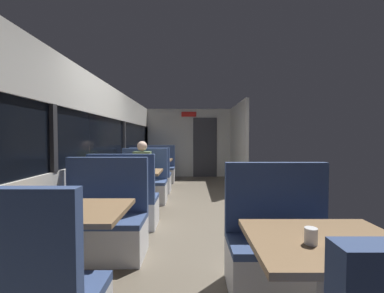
{
  "coord_description": "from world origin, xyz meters",
  "views": [
    {
      "loc": [
        0.11,
        -4.08,
        1.33
      ],
      "look_at": [
        0.09,
        3.45,
        1.05
      ],
      "focal_mm": 22.71,
      "sensor_mm": 36.0,
      "label": 1
    }
  ],
  "objects_px": {
    "bench_far_window_facing_end": "(151,179)",
    "seated_passenger": "(143,177)",
    "bench_mid_window_facing_entry": "(144,186)",
    "bench_front_aisle_facing_entry": "(282,252)",
    "bench_mid_window_facing_end": "(125,205)",
    "dining_table_near_window": "(72,221)",
    "dining_table_mid_window": "(136,177)",
    "dining_table_front_aisle": "(328,256)",
    "coffee_cup_primary": "(312,236)",
    "bench_far_window_facing_entry": "(159,171)",
    "bench_near_window_facing_entry": "(104,227)",
    "dining_table_far_window": "(156,163)"
  },
  "relations": [
    {
      "from": "bench_near_window_facing_entry",
      "to": "bench_far_window_facing_entry",
      "type": "height_order",
      "value": "same"
    },
    {
      "from": "bench_near_window_facing_entry",
      "to": "dining_table_front_aisle",
      "type": "xyz_separation_m",
      "value": [
        1.79,
        -1.3,
        0.31
      ]
    },
    {
      "from": "dining_table_far_window",
      "to": "bench_far_window_facing_end",
      "type": "relative_size",
      "value": 0.82
    },
    {
      "from": "dining_table_near_window",
      "to": "bench_mid_window_facing_entry",
      "type": "distance_m",
      "value": 3.0
    },
    {
      "from": "bench_front_aisle_facing_entry",
      "to": "dining_table_mid_window",
      "type": "bearing_deg",
      "value": 129.34
    },
    {
      "from": "bench_mid_window_facing_end",
      "to": "bench_far_window_facing_end",
      "type": "relative_size",
      "value": 1.0
    },
    {
      "from": "bench_far_window_facing_entry",
      "to": "dining_table_front_aisle",
      "type": "xyz_separation_m",
      "value": [
        1.79,
        -5.87,
        0.31
      ]
    },
    {
      "from": "dining_table_mid_window",
      "to": "bench_mid_window_facing_entry",
      "type": "distance_m",
      "value": 0.77
    },
    {
      "from": "bench_near_window_facing_entry",
      "to": "bench_front_aisle_facing_entry",
      "type": "height_order",
      "value": "same"
    },
    {
      "from": "dining_table_front_aisle",
      "to": "seated_passenger",
      "type": "distance_m",
      "value": 3.94
    },
    {
      "from": "dining_table_far_window",
      "to": "bench_front_aisle_facing_entry",
      "type": "bearing_deg",
      "value": -68.16
    },
    {
      "from": "dining_table_front_aisle",
      "to": "coffee_cup_primary",
      "type": "distance_m",
      "value": 0.2
    },
    {
      "from": "bench_far_window_facing_entry",
      "to": "bench_front_aisle_facing_entry",
      "type": "xyz_separation_m",
      "value": [
        1.79,
        -5.17,
        0.0
      ]
    },
    {
      "from": "bench_near_window_facing_entry",
      "to": "coffee_cup_primary",
      "type": "xyz_separation_m",
      "value": [
        1.66,
        -1.36,
        0.46
      ]
    },
    {
      "from": "bench_front_aisle_facing_entry",
      "to": "dining_table_far_window",
      "type": "bearing_deg",
      "value": 111.84
    },
    {
      "from": "bench_mid_window_facing_entry",
      "to": "dining_table_front_aisle",
      "type": "bearing_deg",
      "value": -63.45
    },
    {
      "from": "bench_far_window_facing_end",
      "to": "bench_front_aisle_facing_entry",
      "type": "height_order",
      "value": "same"
    },
    {
      "from": "dining_table_near_window",
      "to": "coffee_cup_primary",
      "type": "distance_m",
      "value": 1.8
    },
    {
      "from": "dining_table_near_window",
      "to": "dining_table_far_window",
      "type": "xyz_separation_m",
      "value": [
        0.0,
        4.57,
        0.0
      ]
    },
    {
      "from": "dining_table_near_window",
      "to": "bench_near_window_facing_entry",
      "type": "relative_size",
      "value": 0.82
    },
    {
      "from": "seated_passenger",
      "to": "bench_far_window_facing_entry",
      "type": "bearing_deg",
      "value": 90.0
    },
    {
      "from": "dining_table_mid_window",
      "to": "bench_far_window_facing_entry",
      "type": "bearing_deg",
      "value": 90.0
    },
    {
      "from": "bench_far_window_facing_end",
      "to": "seated_passenger",
      "type": "height_order",
      "value": "seated_passenger"
    },
    {
      "from": "bench_mid_window_facing_end",
      "to": "dining_table_front_aisle",
      "type": "bearing_deg",
      "value": -50.66
    },
    {
      "from": "bench_mid_window_facing_end",
      "to": "bench_far_window_facing_end",
      "type": "xyz_separation_m",
      "value": [
        0.0,
        2.28,
        0.0
      ]
    },
    {
      "from": "dining_table_mid_window",
      "to": "bench_front_aisle_facing_entry",
      "type": "xyz_separation_m",
      "value": [
        1.79,
        -2.18,
        -0.31
      ]
    },
    {
      "from": "dining_table_front_aisle",
      "to": "seated_passenger",
      "type": "bearing_deg",
      "value": 117.02
    },
    {
      "from": "dining_table_near_window",
      "to": "seated_passenger",
      "type": "xyz_separation_m",
      "value": [
        0.0,
        2.91,
        -0.1
      ]
    },
    {
      "from": "dining_table_near_window",
      "to": "bench_mid_window_facing_end",
      "type": "height_order",
      "value": "bench_mid_window_facing_end"
    },
    {
      "from": "dining_table_front_aisle",
      "to": "coffee_cup_primary",
      "type": "relative_size",
      "value": 10.0
    },
    {
      "from": "bench_mid_window_facing_end",
      "to": "bench_far_window_facing_end",
      "type": "distance_m",
      "value": 2.28
    },
    {
      "from": "dining_table_near_window",
      "to": "bench_mid_window_facing_end",
      "type": "bearing_deg",
      "value": 90.0
    },
    {
      "from": "dining_table_near_window",
      "to": "seated_passenger",
      "type": "height_order",
      "value": "seated_passenger"
    },
    {
      "from": "dining_table_near_window",
      "to": "bench_mid_window_facing_end",
      "type": "distance_m",
      "value": 1.61
    },
    {
      "from": "dining_table_mid_window",
      "to": "dining_table_far_window",
      "type": "height_order",
      "value": "same"
    },
    {
      "from": "bench_mid_window_facing_entry",
      "to": "bench_front_aisle_facing_entry",
      "type": "bearing_deg",
      "value": -58.17
    },
    {
      "from": "bench_near_window_facing_entry",
      "to": "dining_table_far_window",
      "type": "relative_size",
      "value": 1.22
    },
    {
      "from": "bench_near_window_facing_entry",
      "to": "bench_mid_window_facing_entry",
      "type": "relative_size",
      "value": 1.0
    },
    {
      "from": "dining_table_front_aisle",
      "to": "coffee_cup_primary",
      "type": "xyz_separation_m",
      "value": [
        -0.13,
        -0.06,
        0.15
      ]
    },
    {
      "from": "bench_mid_window_facing_end",
      "to": "coffee_cup_primary",
      "type": "relative_size",
      "value": 12.22
    },
    {
      "from": "bench_far_window_facing_entry",
      "to": "coffee_cup_primary",
      "type": "xyz_separation_m",
      "value": [
        1.66,
        -5.93,
        0.46
      ]
    },
    {
      "from": "bench_far_window_facing_end",
      "to": "seated_passenger",
      "type": "distance_m",
      "value": 0.98
    },
    {
      "from": "dining_table_near_window",
      "to": "bench_mid_window_facing_end",
      "type": "relative_size",
      "value": 0.82
    },
    {
      "from": "bench_far_window_facing_end",
      "to": "dining_table_front_aisle",
      "type": "relative_size",
      "value": 1.22
    },
    {
      "from": "dining_table_far_window",
      "to": "bench_near_window_facing_entry",
      "type": "bearing_deg",
      "value": -90.0
    },
    {
      "from": "bench_mid_window_facing_end",
      "to": "bench_far_window_facing_entry",
      "type": "relative_size",
      "value": 1.0
    },
    {
      "from": "bench_far_window_facing_end",
      "to": "dining_table_front_aisle",
      "type": "xyz_separation_m",
      "value": [
        1.79,
        -4.47,
        0.31
      ]
    },
    {
      "from": "bench_far_window_facing_end",
      "to": "seated_passenger",
      "type": "bearing_deg",
      "value": -90.0
    },
    {
      "from": "bench_far_window_facing_end",
      "to": "coffee_cup_primary",
      "type": "height_order",
      "value": "bench_far_window_facing_end"
    },
    {
      "from": "bench_mid_window_facing_end",
      "to": "bench_far_window_facing_entry",
      "type": "height_order",
      "value": "same"
    }
  ]
}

